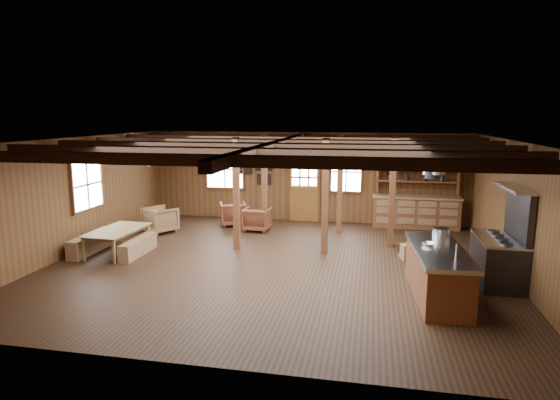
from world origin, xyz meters
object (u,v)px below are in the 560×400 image
(commercial_range, at_px, (501,253))
(dining_table, at_px, (119,241))
(armchair_c, at_px, (160,220))
(kitchen_island, at_px, (437,272))
(armchair_b, at_px, (257,219))
(armchair_a, at_px, (233,214))

(commercial_range, xyz_separation_m, dining_table, (-8.55, 0.40, -0.34))
(dining_table, distance_m, armchair_c, 2.15)
(dining_table, bearing_deg, kitchen_island, -98.20)
(commercial_range, xyz_separation_m, armchair_b, (-5.80, 3.26, -0.30))
(armchair_a, bearing_deg, armchair_b, 127.87)
(commercial_range, bearing_deg, armchair_a, 150.51)
(commercial_range, height_order, armchair_c, commercial_range)
(commercial_range, xyz_separation_m, armchair_a, (-6.68, 3.78, -0.28))
(commercial_range, relative_size, armchair_c, 2.42)
(dining_table, height_order, armchair_b, armchair_b)
(armchair_c, bearing_deg, armchair_b, -131.65)
(armchair_a, relative_size, armchair_b, 1.05)
(armchair_c, bearing_deg, dining_table, 121.64)
(armchair_a, xyz_separation_m, armchair_b, (0.88, -0.51, -0.02))
(kitchen_island, distance_m, commercial_range, 1.66)
(kitchen_island, xyz_separation_m, dining_table, (-7.22, 1.39, -0.18))
(commercial_range, bearing_deg, dining_table, 177.32)
(commercial_range, distance_m, armchair_a, 7.68)
(commercial_range, relative_size, armchair_a, 2.53)
(kitchen_island, xyz_separation_m, armchair_c, (-7.16, 3.54, -0.11))
(kitchen_island, distance_m, armchair_a, 7.17)
(commercial_range, bearing_deg, armchair_c, 163.27)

